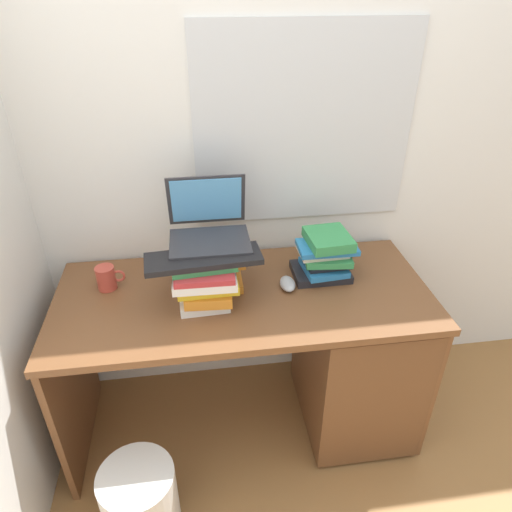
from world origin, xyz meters
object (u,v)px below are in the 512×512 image
(computer_mouse, at_px, (288,284))
(mug, at_px, (107,278))
(desk, at_px, (331,352))
(laptop, at_px, (208,224))
(wastebasket, at_px, (141,501))
(book_stack_side, at_px, (325,256))
(book_stack_keyboard_riser, at_px, (206,282))
(book_stack_tall, at_px, (211,265))
(keyboard, at_px, (203,259))

(computer_mouse, bearing_deg, mug, 172.22)
(desk, distance_m, laptop, 0.79)
(wastebasket, bearing_deg, book_stack_side, 33.31)
(book_stack_keyboard_riser, relative_size, computer_mouse, 2.37)
(book_stack_tall, xyz_separation_m, computer_mouse, (0.30, -0.04, -0.09))
(keyboard, height_order, wastebasket, keyboard)
(book_stack_tall, distance_m, keyboard, 0.13)
(book_stack_tall, xyz_separation_m, laptop, (-0.00, 0.06, 0.15))
(keyboard, relative_size, computer_mouse, 4.04)
(book_stack_tall, distance_m, laptop, 0.16)
(mug, bearing_deg, laptop, -0.62)
(book_stack_keyboard_riser, height_order, book_stack_side, book_stack_side)
(book_stack_side, distance_m, wastebasket, 1.17)
(desk, height_order, laptop, laptop)
(desk, relative_size, book_stack_keyboard_riser, 6.00)
(keyboard, bearing_deg, book_stack_side, 9.75)
(laptop, bearing_deg, book_stack_side, -3.32)
(keyboard, relative_size, mug, 3.71)
(book_stack_tall, height_order, book_stack_keyboard_riser, book_stack_tall)
(laptop, bearing_deg, computer_mouse, -17.29)
(book_stack_tall, xyz_separation_m, book_stack_keyboard_riser, (-0.03, -0.10, -0.01))
(desk, relative_size, laptop, 4.91)
(book_stack_side, relative_size, mug, 2.20)
(desk, height_order, book_stack_tall, book_stack_tall)
(laptop, bearing_deg, book_stack_tall, -89.08)
(book_stack_side, bearing_deg, mug, 177.95)
(book_stack_side, height_order, laptop, laptop)
(desk, xyz_separation_m, book_stack_keyboard_riser, (-0.53, -0.03, 0.44))
(computer_mouse, distance_m, wastebasket, 0.98)
(mug, relative_size, wastebasket, 0.36)
(book_stack_tall, xyz_separation_m, keyboard, (-0.03, -0.10, 0.09))
(book_stack_side, bearing_deg, keyboard, -165.81)
(laptop, height_order, computer_mouse, laptop)
(keyboard, distance_m, computer_mouse, 0.38)
(book_stack_side, xyz_separation_m, mug, (-0.88, 0.03, -0.04))
(computer_mouse, height_order, mug, mug)
(desk, relative_size, mug, 13.06)
(mug, bearing_deg, book_stack_side, -2.05)
(wastebasket, bearing_deg, laptop, 59.23)
(desk, distance_m, computer_mouse, 0.41)
(laptop, distance_m, computer_mouse, 0.40)
(keyboard, bearing_deg, desk, -2.30)
(book_stack_tall, distance_m, mug, 0.42)
(book_stack_side, relative_size, computer_mouse, 2.40)
(desk, xyz_separation_m, mug, (-0.91, 0.14, 0.39))
(desk, relative_size, book_stack_side, 5.93)
(book_stack_tall, distance_m, computer_mouse, 0.31)
(laptop, relative_size, keyboard, 0.72)
(book_stack_tall, bearing_deg, laptop, 90.92)
(book_stack_side, xyz_separation_m, keyboard, (-0.49, -0.12, 0.11))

